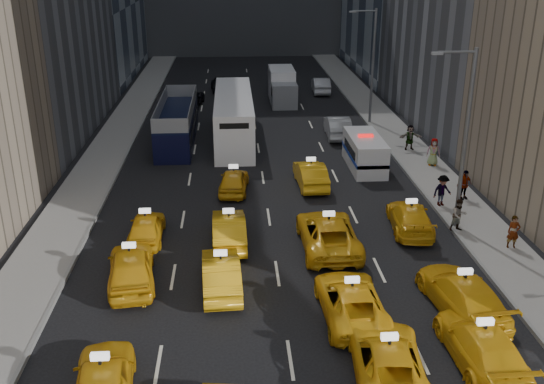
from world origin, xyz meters
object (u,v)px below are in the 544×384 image
(nypd_van, at_px, (365,153))
(city_bus, at_px, (234,117))
(box_truck, at_px, (282,86))
(pedestrian_0, at_px, (513,232))
(double_decker, at_px, (177,122))

(nypd_van, distance_m, city_bus, 10.96)
(box_truck, distance_m, pedestrian_0, 31.60)
(double_decker, distance_m, city_bus, 4.15)
(double_decker, relative_size, box_truck, 1.62)
(city_bus, height_order, box_truck, city_bus)
(box_truck, bearing_deg, nypd_van, -80.54)
(city_bus, bearing_deg, nypd_van, -44.44)
(nypd_van, bearing_deg, pedestrian_0, -73.71)
(double_decker, height_order, pedestrian_0, double_decker)
(double_decker, height_order, box_truck, double_decker)
(box_truck, height_order, pedestrian_0, box_truck)
(double_decker, relative_size, city_bus, 0.82)
(double_decker, xyz_separation_m, box_truck, (8.66, 11.98, -0.06))
(box_truck, bearing_deg, pedestrian_0, -76.96)
(nypd_van, height_order, double_decker, double_decker)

